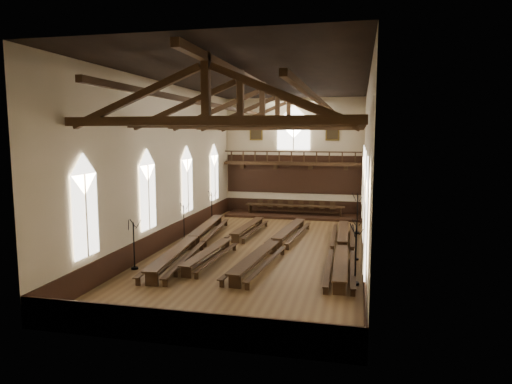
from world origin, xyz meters
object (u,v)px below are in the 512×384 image
at_px(refectory_row_a, 192,239).
at_px(high_table, 294,206).
at_px(refectory_row_c, 275,243).
at_px(candelabrum_left_far, 212,213).
at_px(refectory_row_b, 231,239).
at_px(candelabrum_right_near, 355,266).
at_px(refectory_row_d, 342,247).
at_px(candelabrum_right_mid, 356,247).
at_px(candelabrum_left_near, 134,254).
at_px(candelabrum_right_far, 357,221).
at_px(dais, 294,215).
at_px(candelabrum_left_mid, 184,229).

bearing_deg(refectory_row_a, high_table, 69.53).
bearing_deg(refectory_row_c, candelabrum_left_far, 130.39).
distance_m(refectory_row_c, high_table, 11.81).
bearing_deg(high_table, refectory_row_c, -87.40).
xyz_separation_m(refectory_row_b, candelabrum_right_near, (7.58, -5.66, 0.39)).
xyz_separation_m(refectory_row_a, refectory_row_d, (8.94, 0.40, -0.05)).
bearing_deg(refectory_row_b, candelabrum_right_mid, -10.24).
distance_m(refectory_row_d, candelabrum_left_near, 11.51).
bearing_deg(refectory_row_b, candelabrum_right_near, -36.72).
xyz_separation_m(candelabrum_left_far, candelabrum_right_far, (11.10, -1.46, 0.11)).
bearing_deg(candelabrum_left_near, high_table, 70.72).
distance_m(refectory_row_b, candelabrum_right_near, 9.47).
xyz_separation_m(dais, candelabrum_right_mid, (5.20, -12.54, 0.60)).
height_order(refectory_row_c, candelabrum_left_mid, candelabrum_left_mid).
bearing_deg(refectory_row_d, refectory_row_a, -177.41).
bearing_deg(refectory_row_b, candelabrum_left_near, -121.71).
bearing_deg(candelabrum_right_near, candelabrum_left_near, -179.79).
relative_size(refectory_row_d, candelabrum_right_far, 4.85).
xyz_separation_m(candelabrum_left_mid, candelabrum_right_far, (11.10, 4.35, 0.14)).
relative_size(refectory_row_d, dais, 1.23).
xyz_separation_m(dais, candelabrum_left_mid, (-5.90, -10.04, 0.64)).
distance_m(refectory_row_d, high_table, 12.55).
height_order(refectory_row_c, refectory_row_d, refectory_row_c).
bearing_deg(refectory_row_d, candelabrum_right_near, -81.14).
distance_m(refectory_row_c, refectory_row_d, 3.87).
distance_m(refectory_row_d, candelabrum_right_mid, 1.14).
bearing_deg(refectory_row_d, candelabrum_right_mid, -45.27).
bearing_deg(candelabrum_right_far, refectory_row_c, -127.33).
bearing_deg(candelabrum_right_near, candelabrum_right_far, 90.00).
height_order(refectory_row_d, candelabrum_left_far, candelabrum_left_far).
xyz_separation_m(refectory_row_a, refectory_row_c, (5.07, 0.35, -0.03)).
height_order(refectory_row_b, candelabrum_right_far, candelabrum_right_far).
xyz_separation_m(refectory_row_c, candelabrum_right_far, (4.66, 6.11, 0.34)).
distance_m(dais, candelabrum_left_far, 7.29).
bearing_deg(candelabrum_left_mid, refectory_row_a, -57.06).
bearing_deg(refectory_row_b, refectory_row_d, -4.80).
relative_size(refectory_row_d, high_table, 1.68).
relative_size(refectory_row_c, candelabrum_right_mid, 6.18).
distance_m(refectory_row_a, refectory_row_c, 5.08).
bearing_deg(candelabrum_left_far, refectory_row_d, -36.10).
xyz_separation_m(high_table, candelabrum_right_mid, (5.20, -12.54, -0.16)).
bearing_deg(refectory_row_c, dais, 92.60).
relative_size(refectory_row_a, refectory_row_b, 1.08).
distance_m(refectory_row_a, candelabrum_left_mid, 2.52).
relative_size(refectory_row_b, candelabrum_left_far, 5.39).
bearing_deg(dais, refectory_row_a, -110.47).
xyz_separation_m(high_table, candelabrum_right_near, (5.20, -16.83, 0.01)).
distance_m(refectory_row_c, candelabrum_right_mid, 4.72).
xyz_separation_m(candelabrum_left_near, candelabrum_left_mid, (0.00, 6.83, -0.05)).
xyz_separation_m(refectory_row_b, candelabrum_left_far, (-3.52, 6.95, 0.29)).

